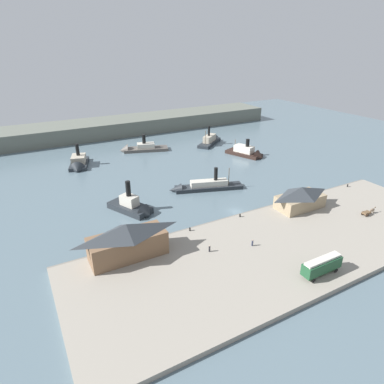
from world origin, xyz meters
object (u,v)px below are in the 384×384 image
at_px(ferry_shed_customs_shed, 127,240).
at_px(pedestrian_by_tram, 210,249).
at_px(pedestrian_near_west_shed, 252,243).
at_px(ferry_shed_east_terminal, 300,197).
at_px(street_tram, 322,265).
at_px(mooring_post_west, 348,186).
at_px(mooring_post_center_east, 190,229).
at_px(ferry_mid_harbor, 79,164).
at_px(ferry_moored_east, 139,149).
at_px(horse_cart, 369,212).
at_px(ferry_approaching_west, 134,207).
at_px(ferry_near_quay, 201,187).
at_px(mooring_post_east, 240,215).
at_px(ferry_outer_harbor, 248,153).
at_px(ferry_moored_west, 211,140).

bearing_deg(ferry_shed_customs_shed, pedestrian_by_tram, -22.99).
distance_m(ferry_shed_customs_shed, pedestrian_near_west_shed, 30.78).
xyz_separation_m(ferry_shed_customs_shed, ferry_shed_east_terminal, (54.50, -0.76, -0.99)).
relative_size(street_tram, mooring_post_west, 11.08).
bearing_deg(mooring_post_center_east, mooring_post_west, -0.46).
bearing_deg(pedestrian_by_tram, ferry_shed_customs_shed, 157.01).
distance_m(ferry_shed_east_terminal, ferry_mid_harbor, 89.35).
height_order(ferry_shed_customs_shed, ferry_mid_harbor, ferry_shed_customs_shed).
xyz_separation_m(mooring_post_west, ferry_moored_east, (-48.59, 78.26, -0.46)).
xyz_separation_m(horse_cart, ferry_approaching_west, (-59.78, 36.90, -0.49)).
xyz_separation_m(street_tram, pedestrian_near_west_shed, (-6.36, 16.01, -1.59)).
xyz_separation_m(mooring_post_center_east, ferry_near_quay, (17.52, 24.33, -0.42)).
bearing_deg(mooring_post_center_east, mooring_post_east, -0.54).
height_order(ferry_shed_east_terminal, ferry_mid_harbor, ferry_mid_harbor).
distance_m(ferry_shed_customs_shed, pedestrian_by_tram, 19.81).
bearing_deg(mooring_post_center_east, ferry_shed_customs_shed, -169.92).
bearing_deg(mooring_post_east, ferry_shed_east_terminal, -11.14).
xyz_separation_m(mooring_post_east, ferry_near_quay, (0.98, 24.48, -0.42)).
bearing_deg(ferry_near_quay, ferry_shed_east_terminal, -56.69).
distance_m(ferry_shed_east_terminal, pedestrian_near_west_shed, 27.78).
bearing_deg(horse_cart, pedestrian_near_west_shed, 175.32).
distance_m(mooring_post_east, ferry_near_quay, 24.51).
bearing_deg(ferry_outer_harbor, ferry_moored_west, 97.88).
distance_m(pedestrian_by_tram, ferry_mid_harbor, 81.06).
bearing_deg(ferry_approaching_west, ferry_moored_west, 41.34).
bearing_deg(ferry_shed_east_terminal, horse_cart, -41.77).
relative_size(ferry_near_quay, ferry_moored_east, 1.12).
bearing_deg(mooring_post_west, ferry_moored_east, 121.84).
bearing_deg(pedestrian_near_west_shed, ferry_moored_east, 87.54).
distance_m(street_tram, ferry_moored_west, 108.56).
relative_size(mooring_post_east, mooring_post_center_east, 1.00).
xyz_separation_m(pedestrian_by_tram, ferry_outer_harbor, (55.62, 57.47, -0.47)).
xyz_separation_m(pedestrian_by_tram, ferry_approaching_west, (-8.47, 30.59, -0.36)).
distance_m(street_tram, pedestrian_by_tram, 25.61).
height_order(ferry_shed_customs_shed, ferry_shed_east_terminal, ferry_shed_customs_shed).
bearing_deg(ferry_mid_harbor, mooring_post_east, -65.00).
bearing_deg(ferry_outer_harbor, ferry_near_quay, -149.41).
bearing_deg(ferry_approaching_west, ferry_outer_harbor, 22.76).
bearing_deg(ferry_outer_harbor, mooring_post_west, -80.78).
distance_m(ferry_moored_west, ferry_mid_harbor, 67.28).
distance_m(ferry_mid_harbor, ferry_moored_east, 31.18).
bearing_deg(mooring_post_west, ferry_outer_harbor, 99.22).
height_order(ferry_shed_east_terminal, street_tram, ferry_shed_east_terminal).
relative_size(mooring_post_center_east, ferry_moored_west, 0.05).
bearing_deg(ferry_moored_west, ferry_shed_customs_shed, -132.55).
bearing_deg(pedestrian_near_west_shed, ferry_shed_east_terminal, 20.87).
bearing_deg(ferry_shed_customs_shed, mooring_post_west, 1.95).
height_order(ferry_shed_customs_shed, horse_cart, ferry_shed_customs_shed).
distance_m(mooring_post_center_east, ferry_approaching_west, 21.63).
distance_m(ferry_shed_east_terminal, ferry_near_quay, 34.09).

